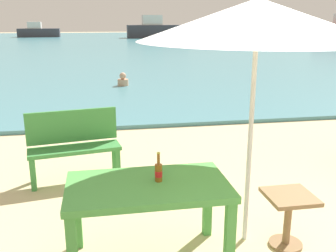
{
  "coord_description": "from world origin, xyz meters",
  "views": [
    {
      "loc": [
        -1.56,
        -2.39,
        2.14
      ],
      "look_at": [
        -0.59,
        3.0,
        0.6
      ],
      "focal_mm": 41.37,
      "sensor_mm": 36.0,
      "label": 1
    }
  ],
  "objects": [
    {
      "name": "boat_fishing_trawler",
      "position": [
        4.67,
        39.18,
        0.91
      ],
      "size": [
        6.36,
        1.73,
        2.31
      ],
      "color": "#38383F",
      "rests_on": "sea_water"
    },
    {
      "name": "beer_bottle_amber",
      "position": [
        -1.09,
        0.7,
        0.85
      ],
      "size": [
        0.07,
        0.07,
        0.26
      ],
      "color": "brown",
      "rests_on": "picnic_table_green"
    },
    {
      "name": "picnic_table_green",
      "position": [
        -1.19,
        0.67,
        0.65
      ],
      "size": [
        1.4,
        0.8,
        0.76
      ],
      "color": "#4C9E47",
      "rests_on": "ground_plane"
    },
    {
      "name": "boat_cargo_ship",
      "position": [
        -7.88,
        42.96,
        0.66
      ],
      "size": [
        4.42,
        1.2,
        1.61
      ],
      "color": "#38383F",
      "rests_on": "sea_water"
    },
    {
      "name": "side_table_wood",
      "position": [
        0.15,
        0.67,
        0.35
      ],
      "size": [
        0.44,
        0.44,
        0.54
      ],
      "color": "olive",
      "rests_on": "ground_plane"
    },
    {
      "name": "bench_green_right",
      "position": [
        -1.93,
        2.68,
        0.54
      ],
      "size": [
        1.24,
        0.55,
        0.95
      ],
      "color": "#3D8C42",
      "rests_on": "ground_plane"
    },
    {
      "name": "swimmer_person",
      "position": [
        -0.83,
        9.7,
        0.24
      ],
      "size": [
        0.34,
        0.34,
        0.41
      ],
      "color": "tan",
      "rests_on": "sea_water"
    },
    {
      "name": "patio_umbrella",
      "position": [
        -0.2,
        0.86,
        2.12
      ],
      "size": [
        2.1,
        2.1,
        2.3
      ],
      "color": "silver",
      "rests_on": "ground_plane"
    },
    {
      "name": "sea_water",
      "position": [
        0.0,
        30.0,
        0.04
      ],
      "size": [
        120.0,
        50.0,
        0.08
      ],
      "primitive_type": "cube",
      "color": "teal",
      "rests_on": "ground_plane"
    }
  ]
}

